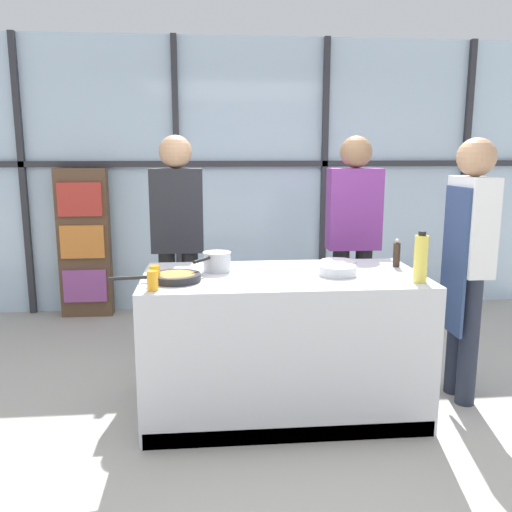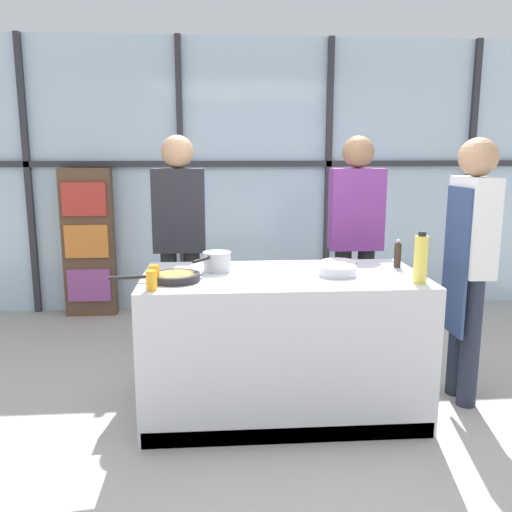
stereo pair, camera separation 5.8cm
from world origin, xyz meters
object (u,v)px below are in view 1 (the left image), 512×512
(spectator_center_left, at_px, (353,231))
(saucepan, at_px, (217,261))
(mixing_bowl, at_px, (338,270))
(pepper_grinder, at_px, (397,254))
(juice_glass_near, at_px, (153,281))
(frying_pan, at_px, (175,277))
(oil_bottle, at_px, (421,258))
(spectator_far_left, at_px, (178,232))
(white_plate, at_px, (338,262))
(juice_glass_far, at_px, (155,275))
(chef, at_px, (468,252))

(spectator_center_left, distance_m, saucepan, 1.37)
(mixing_bowl, distance_m, pepper_grinder, 0.50)
(juice_glass_near, bearing_deg, frying_pan, 62.59)
(saucepan, xyz_separation_m, pepper_grinder, (1.20, 0.03, 0.02))
(oil_bottle, bearing_deg, pepper_grinder, 88.67)
(mixing_bowl, bearing_deg, frying_pan, -176.03)
(spectator_center_left, bearing_deg, juice_glass_near, 40.53)
(spectator_far_left, distance_m, pepper_grinder, 1.68)
(frying_pan, bearing_deg, pepper_grinder, 10.75)
(frying_pan, height_order, pepper_grinder, pepper_grinder)
(frying_pan, distance_m, pepper_grinder, 1.48)
(spectator_center_left, xyz_separation_m, pepper_grinder, (0.08, -0.78, -0.04))
(spectator_far_left, xyz_separation_m, mixing_bowl, (1.04, -0.98, -0.10))
(pepper_grinder, height_order, juice_glass_near, pepper_grinder)
(white_plate, relative_size, mixing_bowl, 1.06)
(spectator_far_left, relative_size, mixing_bowl, 7.71)
(oil_bottle, relative_size, juice_glass_far, 2.73)
(chef, height_order, spectator_center_left, spectator_center_left)
(pepper_grinder, bearing_deg, spectator_center_left, 96.21)
(mixing_bowl, relative_size, pepper_grinder, 1.22)
(frying_pan, bearing_deg, juice_glass_far, -147.54)
(white_plate, bearing_deg, pepper_grinder, -25.50)
(chef, xyz_separation_m, oil_bottle, (-0.46, -0.34, 0.03))
(oil_bottle, height_order, juice_glass_near, oil_bottle)
(frying_pan, distance_m, saucepan, 0.36)
(mixing_bowl, xyz_separation_m, juice_glass_far, (-1.11, -0.14, 0.02))
(spectator_center_left, distance_m, pepper_grinder, 0.78)
(spectator_far_left, bearing_deg, pepper_grinder, 152.40)
(oil_bottle, xyz_separation_m, juice_glass_near, (-1.55, -0.05, -0.09))
(white_plate, bearing_deg, mixing_bowl, -104.27)
(frying_pan, relative_size, mixing_bowl, 2.30)
(juice_glass_far, bearing_deg, chef, 7.18)
(frying_pan, bearing_deg, spectator_center_left, 37.59)
(frying_pan, distance_m, mixing_bowl, 1.00)
(spectator_far_left, relative_size, pepper_grinder, 9.41)
(frying_pan, height_order, saucepan, saucepan)
(spectator_center_left, relative_size, white_plate, 7.24)
(oil_bottle, bearing_deg, mixing_bowl, 152.87)
(pepper_grinder, bearing_deg, saucepan, -178.70)
(chef, distance_m, pepper_grinder, 0.46)
(chef, relative_size, pepper_grinder, 9.23)
(mixing_bowl, height_order, juice_glass_far, juice_glass_far)
(chef, relative_size, saucepan, 5.88)
(spectator_far_left, relative_size, saucepan, 5.99)
(white_plate, bearing_deg, saucepan, -166.92)
(spectator_center_left, relative_size, frying_pan, 3.35)
(oil_bottle, xyz_separation_m, pepper_grinder, (0.01, 0.43, -0.06))
(spectator_center_left, xyz_separation_m, oil_bottle, (0.07, -1.21, 0.02))
(spectator_center_left, height_order, mixing_bowl, spectator_center_left)
(white_plate, height_order, mixing_bowl, mixing_bowl)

